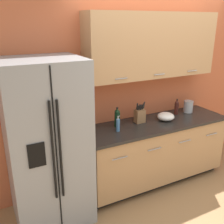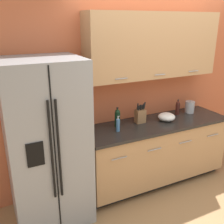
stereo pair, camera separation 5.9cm
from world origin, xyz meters
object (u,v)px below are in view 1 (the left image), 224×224
(steel_canister, at_px, (188,106))
(wine_bottle, at_px, (117,118))
(soap_dispenser, at_px, (118,125))
(oil_bottle, at_px, (176,107))
(mixing_bowl, at_px, (166,116))
(knife_block, at_px, (140,115))
(refrigerator, at_px, (47,144))

(steel_canister, bearing_deg, wine_bottle, -179.08)
(soap_dispenser, relative_size, oil_bottle, 0.87)
(soap_dispenser, relative_size, steel_canister, 1.05)
(wine_bottle, distance_m, soap_dispenser, 0.15)
(oil_bottle, height_order, mixing_bowl, oil_bottle)
(knife_block, height_order, mixing_bowl, knife_block)
(oil_bottle, xyz_separation_m, mixing_bowl, (-0.29, -0.13, -0.05))
(refrigerator, height_order, oil_bottle, refrigerator)
(knife_block, distance_m, oil_bottle, 0.66)
(knife_block, xyz_separation_m, steel_canister, (0.88, 0.02, -0.01))
(soap_dispenser, xyz_separation_m, mixing_bowl, (0.77, 0.03, -0.03))
(oil_bottle, height_order, steel_canister, oil_bottle)
(refrigerator, distance_m, knife_block, 1.30)
(steel_canister, height_order, mixing_bowl, steel_canister)
(refrigerator, relative_size, mixing_bowl, 7.97)
(refrigerator, xyz_separation_m, oil_bottle, (1.95, 0.18, 0.08))
(steel_canister, distance_m, mixing_bowl, 0.53)
(soap_dispenser, height_order, mixing_bowl, soap_dispenser)
(knife_block, relative_size, mixing_bowl, 1.19)
(steel_canister, bearing_deg, mixing_bowl, -166.61)
(wine_bottle, bearing_deg, knife_block, -0.42)
(refrigerator, distance_m, steel_canister, 2.18)
(knife_block, bearing_deg, wine_bottle, 179.58)
(knife_block, height_order, oil_bottle, knife_block)
(refrigerator, relative_size, wine_bottle, 7.01)
(knife_block, xyz_separation_m, mixing_bowl, (0.36, -0.10, -0.05))
(mixing_bowl, bearing_deg, steel_canister, 13.39)
(oil_bottle, bearing_deg, wine_bottle, -178.44)
(wine_bottle, bearing_deg, steel_canister, 0.92)
(wine_bottle, bearing_deg, oil_bottle, 1.56)
(knife_block, height_order, steel_canister, knife_block)
(knife_block, distance_m, soap_dispenser, 0.42)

